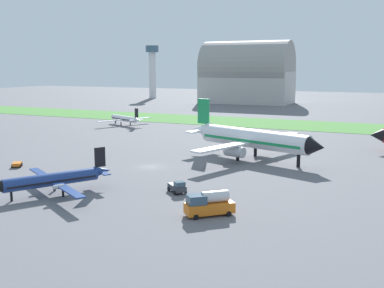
% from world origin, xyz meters
% --- Properties ---
extents(ground_plane, '(600.00, 600.00, 0.00)m').
position_xyz_m(ground_plane, '(0.00, 0.00, 0.00)').
color(ground_plane, slate).
extents(grass_taxiway_strip, '(360.00, 28.00, 0.08)m').
position_xyz_m(grass_taxiway_strip, '(0.00, 78.79, 0.04)').
color(grass_taxiway_strip, '#478438').
rests_on(grass_taxiway_strip, ground_plane).
extents(airplane_taxiing_turboprop, '(16.88, 19.44, 6.22)m').
position_xyz_m(airplane_taxiing_turboprop, '(-40.86, 53.52, 2.28)').
color(airplane_taxiing_turboprop, white).
rests_on(airplane_taxiing_turboprop, ground_plane).
extents(airplane_midfield_jet, '(33.36, 33.65, 12.29)m').
position_xyz_m(airplane_midfield_jet, '(15.72, 15.68, 4.43)').
color(airplane_midfield_jet, white).
rests_on(airplane_midfield_jet, ground_plane).
extents(airplane_foreground_turboprop, '(19.85, 17.31, 6.64)m').
position_xyz_m(airplane_foreground_turboprop, '(-3.37, -23.61, 2.43)').
color(airplane_foreground_turboprop, navy).
rests_on(airplane_foreground_turboprop, ground_plane).
extents(baggage_cart_near_gate, '(2.81, 2.95, 0.90)m').
position_xyz_m(baggage_cart_near_gate, '(-23.75, -11.25, 0.57)').
color(baggage_cart_near_gate, orange).
rests_on(baggage_cart_near_gate, ground_plane).
extents(pushback_tug_midfield, '(3.91, 3.70, 1.95)m').
position_xyz_m(pushback_tug_midfield, '(13.41, -14.70, 0.91)').
color(pushback_tug_midfield, '#2D333D').
rests_on(pushback_tug_midfield, ground_plane).
extents(fuel_truck_by_runway, '(6.40, 6.18, 3.29)m').
position_xyz_m(fuel_truck_by_runway, '(22.22, -22.97, 1.58)').
color(fuel_truck_by_runway, orange).
rests_on(fuel_truck_by_runway, ground_plane).
extents(hangar_distant, '(47.78, 27.57, 33.33)m').
position_xyz_m(hangar_distant, '(-34.07, 163.74, 15.53)').
color(hangar_distant, '#BCB7B2').
rests_on(hangar_distant, ground_plane).
extents(control_tower, '(8.00, 8.00, 32.57)m').
position_xyz_m(control_tower, '(-100.56, 177.20, 19.44)').
color(control_tower, silver).
rests_on(control_tower, ground_plane).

